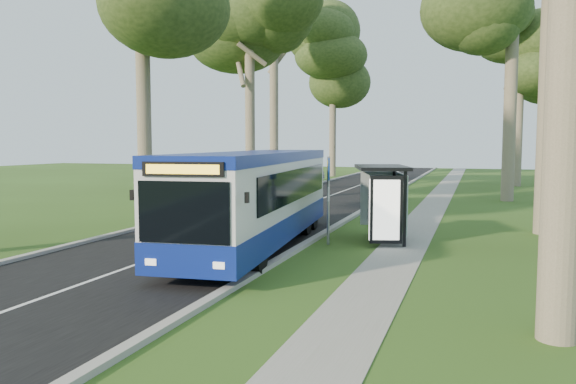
% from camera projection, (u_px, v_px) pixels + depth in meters
% --- Properties ---
extents(ground, '(120.00, 120.00, 0.00)m').
position_uv_depth(ground, '(297.00, 251.00, 17.14)').
color(ground, '#2E4916').
rests_on(ground, ground).
extents(road, '(7.00, 100.00, 0.02)m').
position_uv_depth(road, '(291.00, 210.00, 27.69)').
color(road, black).
rests_on(road, ground).
extents(kerb_east, '(0.25, 100.00, 0.12)m').
position_uv_depth(kerb_east, '(361.00, 211.00, 26.57)').
color(kerb_east, '#9E9B93').
rests_on(kerb_east, ground).
extents(kerb_west, '(0.25, 100.00, 0.12)m').
position_uv_depth(kerb_west, '(227.00, 206.00, 28.81)').
color(kerb_west, '#9E9B93').
rests_on(kerb_west, ground).
extents(centre_line, '(0.12, 100.00, 0.00)m').
position_uv_depth(centre_line, '(291.00, 209.00, 27.69)').
color(centre_line, white).
rests_on(centre_line, road).
extents(footpath, '(1.50, 100.00, 0.02)m').
position_uv_depth(footpath, '(426.00, 215.00, 25.62)').
color(footpath, gray).
rests_on(footpath, ground).
extents(bus, '(3.49, 11.55, 3.01)m').
position_uv_depth(bus, '(257.00, 198.00, 17.67)').
color(bus, silver).
rests_on(bus, ground).
extents(bus_stop_sign, '(0.16, 0.39, 2.86)m').
position_uv_depth(bus_stop_sign, '(328.00, 191.00, 18.07)').
color(bus_stop_sign, gray).
rests_on(bus_stop_sign, ground).
extents(bus_shelter, '(2.35, 3.28, 2.53)m').
position_uv_depth(bus_shelter, '(383.00, 189.00, 18.41)').
color(bus_shelter, black).
rests_on(bus_shelter, ground).
extents(litter_bin, '(0.57, 0.57, 1.00)m').
position_uv_depth(litter_bin, '(374.00, 210.00, 23.23)').
color(litter_bin, black).
rests_on(litter_bin, ground).
extents(car_white, '(2.70, 4.37, 1.39)m').
position_uv_depth(car_white, '(305.00, 174.00, 46.47)').
color(car_white, silver).
rests_on(car_white, ground).
extents(car_silver, '(1.70, 4.47, 1.46)m').
position_uv_depth(car_silver, '(288.00, 176.00, 43.18)').
color(car_silver, '#ABADB2').
rests_on(car_silver, ground).
extents(tree_west_c, '(5.20, 5.20, 13.50)m').
position_uv_depth(tree_west_c, '(250.00, 38.00, 36.13)').
color(tree_west_c, '#7A6B56').
rests_on(tree_west_c, ground).
extents(tree_west_d, '(5.20, 5.20, 17.42)m').
position_uv_depth(tree_west_d, '(274.00, 26.00, 45.95)').
color(tree_west_d, '#7A6B56').
rests_on(tree_west_d, ground).
extents(tree_west_e, '(5.20, 5.20, 14.42)m').
position_uv_depth(tree_west_e, '(333.00, 67.00, 54.78)').
color(tree_west_e, '#7A6B56').
rests_on(tree_west_e, ground).
extents(tree_east_d, '(5.20, 5.20, 14.10)m').
position_uv_depth(tree_east_d, '(521.00, 47.00, 41.98)').
color(tree_east_d, '#7A6B56').
rests_on(tree_east_d, ground).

